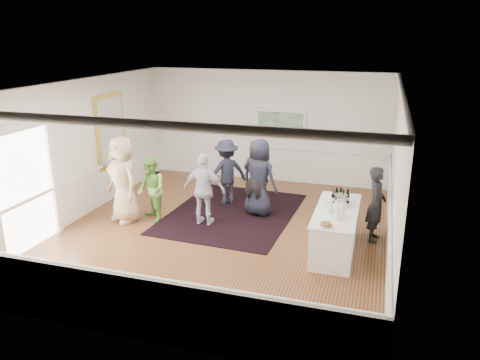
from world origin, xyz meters
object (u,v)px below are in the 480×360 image
(nut_bowl, at_px, (326,225))
(guest_navy, at_px, (259,177))
(guest_dark_a, at_px, (227,172))
(ice_bucket, at_px, (340,201))
(guest_tan, at_px, (123,180))
(serving_table, at_px, (335,230))
(guest_green, at_px, (151,189))
(guest_dark_b, at_px, (256,179))
(bartender, at_px, (376,204))
(guest_lilac, at_px, (204,190))

(nut_bowl, bearing_deg, guest_navy, 128.16)
(guest_dark_a, distance_m, ice_bucket, 3.45)
(guest_tan, xyz_separation_m, guest_navy, (2.85, 1.32, -0.08))
(serving_table, height_order, guest_tan, guest_tan)
(serving_table, distance_m, guest_green, 4.26)
(guest_navy, bearing_deg, guest_tan, 43.64)
(guest_green, relative_size, guest_dark_b, 0.86)
(guest_dark_a, relative_size, ice_bucket, 6.41)
(bartender, height_order, guest_lilac, guest_lilac)
(guest_tan, bearing_deg, ice_bucket, 29.76)
(guest_green, height_order, guest_lilac, guest_lilac)
(nut_bowl, bearing_deg, guest_green, 162.91)
(guest_dark_b, relative_size, ice_bucket, 6.77)
(guest_dark_a, xyz_separation_m, guest_navy, (0.97, -0.46, 0.09))
(guest_dark_b, xyz_separation_m, ice_bucket, (2.08, -1.20, 0.11))
(guest_lilac, distance_m, guest_navy, 1.40)
(guest_lilac, height_order, nut_bowl, guest_lilac)
(guest_dark_b, relative_size, nut_bowl, 7.67)
(guest_dark_a, bearing_deg, serving_table, 106.60)
(guest_green, xyz_separation_m, guest_dark_b, (2.20, 1.06, 0.12))
(serving_table, height_order, guest_lilac, guest_lilac)
(serving_table, bearing_deg, guest_tan, 178.04)
(bartender, bearing_deg, guest_dark_b, 79.05)
(guest_tan, relative_size, ice_bucket, 7.69)
(ice_bucket, bearing_deg, guest_green, 178.13)
(guest_green, bearing_deg, guest_navy, 67.64)
(serving_table, height_order, guest_navy, guest_navy)
(guest_green, distance_m, ice_bucket, 4.28)
(guest_tan, bearing_deg, guest_dark_b, 53.42)
(serving_table, distance_m, nut_bowl, 1.03)
(guest_green, distance_m, guest_lilac, 1.26)
(guest_dark_b, distance_m, guest_navy, 0.09)
(guest_navy, distance_m, ice_bucket, 2.38)
(guest_tan, relative_size, guest_green, 1.32)
(bartender, xyz_separation_m, guest_tan, (-5.56, -0.60, 0.20))
(serving_table, height_order, nut_bowl, nut_bowl)
(guest_navy, bearing_deg, ice_bucket, 166.88)
(nut_bowl, bearing_deg, ice_bucket, 83.14)
(bartender, distance_m, guest_tan, 5.59)
(serving_table, bearing_deg, ice_bucket, 79.37)
(guest_tan, height_order, guest_dark_b, guest_tan)
(guest_dark_b, height_order, nut_bowl, guest_dark_b)
(guest_tan, distance_m, guest_lilac, 1.88)
(bartender, relative_size, guest_green, 1.05)
(guest_navy, bearing_deg, nut_bowl, 147.01)
(bartender, relative_size, nut_bowl, 6.95)
(guest_lilac, bearing_deg, guest_tan, 10.46)
(guest_dark_b, xyz_separation_m, nut_bowl, (1.94, -2.34, 0.03))
(bartender, height_order, guest_navy, guest_navy)
(guest_dark_a, bearing_deg, bartender, 122.27)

